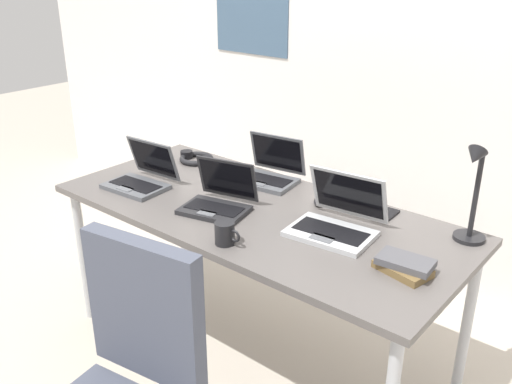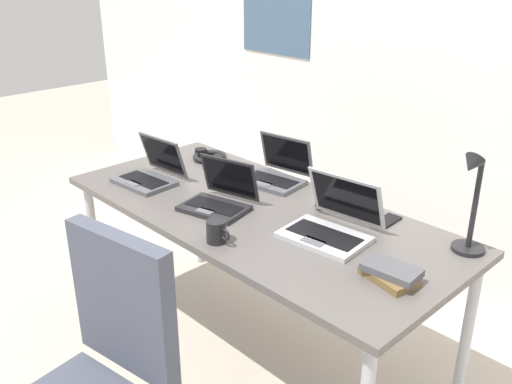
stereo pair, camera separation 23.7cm
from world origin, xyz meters
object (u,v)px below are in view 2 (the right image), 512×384
(computer_mouse, at_px, (322,204))
(desk_lamp, at_px, (471,204))
(book_stack, at_px, (390,273))
(laptop_front_left, at_px, (276,173))
(headphones, at_px, (210,156))
(laptop_far_corner, at_px, (331,225))
(laptop_front_right, at_px, (150,173))
(coffee_mug, at_px, (217,231))
(cell_phone, at_px, (387,221))
(laptop_center, at_px, (219,198))

(computer_mouse, bearing_deg, desk_lamp, -11.61)
(book_stack, bearing_deg, laptop_front_left, 157.62)
(desk_lamp, height_order, computer_mouse, desk_lamp)
(desk_lamp, relative_size, headphones, 1.87)
(desk_lamp, distance_m, laptop_far_corner, 0.51)
(book_stack, bearing_deg, laptop_front_right, -176.79)
(laptop_far_corner, bearing_deg, computer_mouse, 136.66)
(coffee_mug, bearing_deg, laptop_far_corner, 52.98)
(book_stack, xyz_separation_m, coffee_mug, (-0.61, -0.24, 0.02))
(coffee_mug, bearing_deg, cell_phone, 59.99)
(desk_lamp, height_order, laptop_center, desk_lamp)
(desk_lamp, bearing_deg, book_stack, -103.47)
(laptop_front_right, distance_m, book_stack, 1.30)
(laptop_front_right, bearing_deg, book_stack, 3.21)
(desk_lamp, relative_size, laptop_far_corner, 1.15)
(laptop_front_left, distance_m, headphones, 0.46)
(laptop_far_corner, relative_size, cell_phone, 2.55)
(coffee_mug, bearing_deg, headphones, 141.96)
(laptop_front_left, xyz_separation_m, laptop_far_corner, (0.54, -0.25, 0.00))
(laptop_center, distance_m, laptop_far_corner, 0.52)
(laptop_center, height_order, coffee_mug, laptop_center)
(laptop_center, height_order, computer_mouse, laptop_center)
(laptop_front_left, relative_size, coffee_mug, 2.80)
(desk_lamp, distance_m, laptop_center, 1.01)
(laptop_far_corner, distance_m, computer_mouse, 0.26)
(laptop_front_left, height_order, coffee_mug, laptop_front_left)
(laptop_center, relative_size, computer_mouse, 3.36)
(laptop_front_right, relative_size, cell_phone, 2.19)
(laptop_front_right, height_order, cell_phone, laptop_front_right)
(headphones, bearing_deg, desk_lamp, 0.54)
(laptop_center, height_order, cell_phone, laptop_center)
(coffee_mug, bearing_deg, laptop_front_left, 114.29)
(computer_mouse, relative_size, cell_phone, 0.71)
(computer_mouse, bearing_deg, book_stack, -45.43)
(laptop_far_corner, height_order, cell_phone, laptop_far_corner)
(headphones, bearing_deg, laptop_center, -36.00)
(laptop_far_corner, distance_m, book_stack, 0.36)
(desk_lamp, relative_size, laptop_center, 1.24)
(computer_mouse, distance_m, coffee_mug, 0.54)
(desk_lamp, relative_size, coffee_mug, 3.54)
(laptop_far_corner, bearing_deg, laptop_center, -164.22)
(laptop_center, distance_m, coffee_mug, 0.31)
(desk_lamp, xyz_separation_m, book_stack, (-0.08, -0.35, -0.17))
(laptop_front_left, height_order, book_stack, laptop_front_left)
(desk_lamp, bearing_deg, headphones, -179.46)
(desk_lamp, xyz_separation_m, headphones, (-1.42, -0.01, -0.18))
(laptop_front_left, height_order, cell_phone, laptop_front_left)
(desk_lamp, relative_size, cell_phone, 2.94)
(laptop_front_left, bearing_deg, laptop_front_right, -133.72)
(computer_mouse, height_order, cell_phone, computer_mouse)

